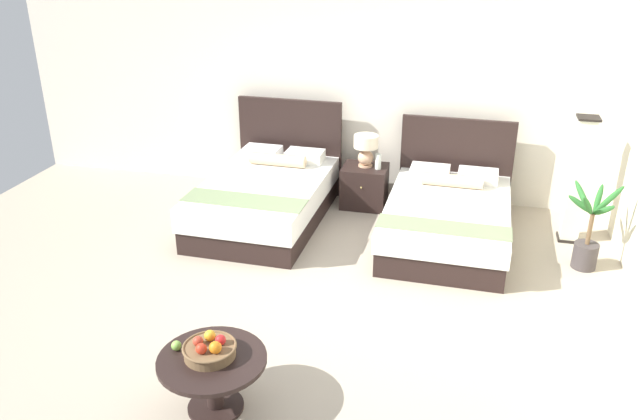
% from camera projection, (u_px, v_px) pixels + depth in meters
% --- Properties ---
extents(ground_plane, '(9.55, 9.29, 0.02)m').
position_uv_depth(ground_plane, '(321.00, 302.00, 6.07)').
color(ground_plane, '#AFA08A').
extents(wall_back, '(9.55, 0.12, 2.75)m').
position_uv_depth(wall_back, '(374.00, 90.00, 8.03)').
color(wall_back, silver).
rests_on(wall_back, ground).
extents(bed_near_window, '(1.41, 2.17, 1.25)m').
position_uv_depth(bed_near_window, '(267.00, 196.00, 7.63)').
color(bed_near_window, black).
rests_on(bed_near_window, ground).
extents(bed_near_corner, '(1.41, 2.13, 1.15)m').
position_uv_depth(bed_near_corner, '(448.00, 216.00, 7.19)').
color(bed_near_corner, black).
rests_on(bed_near_corner, ground).
extents(nightstand, '(0.56, 0.50, 0.52)m').
position_uv_depth(nightstand, '(364.00, 186.00, 8.04)').
color(nightstand, black).
rests_on(nightstand, ground).
extents(table_lamp, '(0.30, 0.30, 0.40)m').
position_uv_depth(table_lamp, '(366.00, 147.00, 7.85)').
color(table_lamp, tan).
rests_on(table_lamp, nightstand).
extents(vase, '(0.08, 0.08, 0.19)m').
position_uv_depth(vase, '(378.00, 162.00, 7.83)').
color(vase, silver).
rests_on(vase, nightstand).
extents(coffee_table, '(0.79, 0.79, 0.45)m').
position_uv_depth(coffee_table, '(213.00, 371.00, 4.58)').
color(coffee_table, black).
rests_on(coffee_table, ground).
extents(fruit_bowl, '(0.39, 0.39, 0.16)m').
position_uv_depth(fruit_bowl, '(210.00, 349.00, 4.53)').
color(fruit_bowl, brown).
rests_on(fruit_bowl, coffee_table).
extents(loose_apple, '(0.07, 0.07, 0.07)m').
position_uv_depth(loose_apple, '(176.00, 346.00, 4.61)').
color(loose_apple, '#81B548').
rests_on(loose_apple, coffee_table).
extents(floor_lamp_corner, '(0.23, 0.23, 1.44)m').
position_uv_depth(floor_lamp_corner, '(578.00, 181.00, 6.97)').
color(floor_lamp_corner, black).
rests_on(floor_lamp_corner, ground).
extents(potted_palm, '(0.53, 0.58, 0.96)m').
position_uv_depth(potted_palm, '(588.00, 239.00, 6.54)').
color(potted_palm, '#3E3737').
rests_on(potted_palm, ground).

